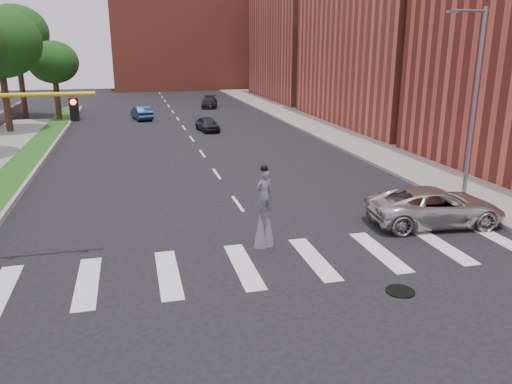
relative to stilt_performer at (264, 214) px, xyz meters
name	(u,v)px	position (x,y,z in m)	size (l,w,h in m)	color
ground_plane	(288,275)	(0.14, -2.60, -1.28)	(160.00, 160.00, 0.00)	black
grass_median	(27,161)	(-11.36, 17.40, -1.16)	(2.00, 60.00, 0.25)	#1C4E16
median_curb	(44,159)	(-10.31, 17.40, -1.14)	(0.20, 60.00, 0.28)	#999993
sidewalk_right	(339,133)	(12.64, 22.40, -1.19)	(5.00, 90.00, 0.18)	gray
manhole	(400,291)	(3.14, -4.60, -1.26)	(0.90, 0.90, 0.04)	black
building_far	(323,26)	(22.14, 51.40, 8.72)	(16.00, 22.00, 20.00)	#A5493D
building_backdrop	(188,36)	(6.14, 75.40, 7.72)	(26.00, 14.00, 18.00)	#B44C38
streetlight	(473,99)	(11.04, 3.40, 3.61)	(2.05, 0.20, 9.00)	slate
stilt_performer	(264,214)	(0.00, 0.00, 0.00)	(0.82, 0.63, 3.17)	#321F14
suv_crossing	(435,206)	(7.65, 0.57, -0.50)	(2.62, 5.67, 1.58)	#B3B0A9
car_near	(207,124)	(1.97, 26.90, -0.66)	(1.47, 3.66, 1.25)	black
car_mid	(142,113)	(-3.48, 35.75, -0.58)	(1.48, 4.24, 1.40)	navy
car_far	(209,102)	(4.92, 44.49, -0.62)	(1.85, 4.54, 1.32)	black
tree_5	(15,33)	(-15.33, 39.99, 7.24)	(6.57, 6.57, 11.37)	#321F14
tree_6	(53,63)	(-11.58, 36.57, 4.44)	(4.81, 4.81, 7.82)	#321F14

